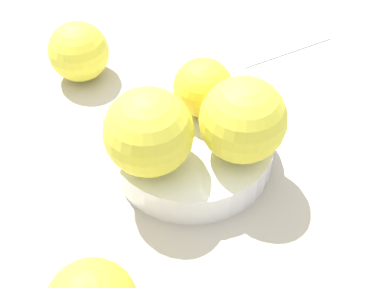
# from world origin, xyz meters

# --- Properties ---
(ground_plane) EXTENTS (1.10, 1.10, 0.02)m
(ground_plane) POSITION_xyz_m (0.00, 0.00, -0.01)
(ground_plane) COLOR #BCB29E
(fruit_bowl) EXTENTS (0.17, 0.17, 0.04)m
(fruit_bowl) POSITION_xyz_m (0.00, 0.00, 0.02)
(fruit_bowl) COLOR white
(fruit_bowl) RESTS_ON ground_plane
(orange_in_bowl_0) EXTENTS (0.08, 0.08, 0.08)m
(orange_in_bowl_0) POSITION_xyz_m (0.01, 0.05, 0.08)
(orange_in_bowl_0) COLOR yellow
(orange_in_bowl_0) RESTS_ON fruit_bowl
(orange_in_bowl_1) EXTENTS (0.06, 0.06, 0.06)m
(orange_in_bowl_1) POSITION_xyz_m (0.01, -0.04, 0.07)
(orange_in_bowl_1) COLOR yellow
(orange_in_bowl_1) RESTS_ON fruit_bowl
(orange_in_bowl_2) EXTENTS (0.08, 0.08, 0.08)m
(orange_in_bowl_2) POSITION_xyz_m (-0.05, -0.01, 0.08)
(orange_in_bowl_2) COLOR yellow
(orange_in_bowl_2) RESTS_ON fruit_bowl
(orange_loose_1) EXTENTS (0.07, 0.07, 0.07)m
(orange_loose_1) POSITION_xyz_m (0.19, -0.05, 0.04)
(orange_loose_1) COLOR yellow
(orange_loose_1) RESTS_ON ground_plane
(folded_napkin) EXTENTS (0.19, 0.19, 0.00)m
(folded_napkin) POSITION_xyz_m (0.05, -0.26, 0.00)
(folded_napkin) COLOR silver
(folded_napkin) RESTS_ON ground_plane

